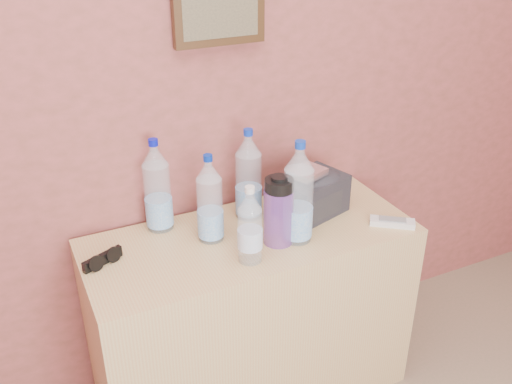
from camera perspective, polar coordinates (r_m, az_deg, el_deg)
picture_frame at (r=1.85m, az=-3.73°, el=18.23°), size 0.30×0.03×0.25m
dresser at (r=2.11m, az=-0.47°, el=-12.31°), size 1.11×0.46×0.69m
pet_large_a at (r=1.83m, az=-4.64°, el=-1.10°), size 0.08×0.08×0.30m
pet_large_b at (r=1.90m, az=-9.83°, el=0.20°), size 0.09×0.09×0.32m
pet_large_c at (r=1.95m, az=-0.75°, el=1.32°), size 0.09×0.09×0.33m
pet_large_d at (r=1.81m, az=4.24°, el=-0.56°), size 0.09×0.09×0.35m
pet_small at (r=1.72m, az=-0.61°, el=-3.71°), size 0.07×0.07×0.26m
nalgene_bottle at (r=1.81m, az=2.28°, el=-1.84°), size 0.10×0.10×0.24m
sunglasses at (r=1.82m, az=-15.10°, el=-6.50°), size 0.14×0.10×0.03m
ac_remote at (r=2.01m, az=13.47°, el=-2.97°), size 0.15×0.13×0.02m
toiletry_bag at (r=2.01m, az=5.57°, el=-0.06°), size 0.27×0.22×0.16m
foil_packet at (r=1.95m, az=5.16°, el=1.97°), size 0.14×0.13×0.02m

